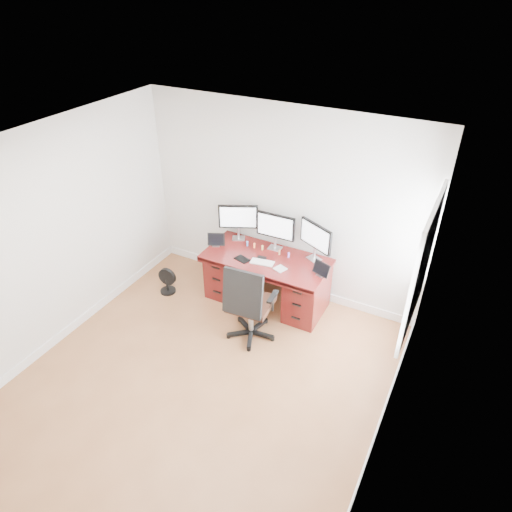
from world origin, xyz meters
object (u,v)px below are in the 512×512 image
at_px(office_chair, 249,315).
at_px(floor_fan, 167,281).
at_px(desk, 267,278).
at_px(keyboard, 262,262).
at_px(monitor_center, 275,227).

height_order(office_chair, floor_fan, office_chair).
relative_size(office_chair, floor_fan, 2.88).
xyz_separation_m(desk, office_chair, (0.14, -0.78, -0.03)).
distance_m(office_chair, keyboard, 0.74).
height_order(floor_fan, keyboard, keyboard).
distance_m(desk, floor_fan, 1.48).
xyz_separation_m(office_chair, keyboard, (-0.13, 0.62, 0.39)).
xyz_separation_m(floor_fan, keyboard, (1.39, 0.32, 0.57)).
bearing_deg(keyboard, floor_fan, -175.71).
xyz_separation_m(monitor_center, keyboard, (0.01, -0.40, -0.33)).
bearing_deg(desk, office_chair, -79.82).
relative_size(desk, office_chair, 1.50).
distance_m(floor_fan, keyboard, 1.54).
xyz_separation_m(desk, monitor_center, (0.00, 0.24, 0.68)).
xyz_separation_m(office_chair, monitor_center, (-0.14, 1.02, 0.71)).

